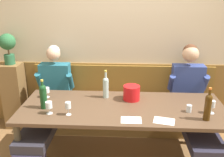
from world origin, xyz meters
The scene contains 19 objects.
room_wall_back centered at (0.00, 1.09, 1.40)m, with size 6.80×0.08×2.80m, color beige.
wood_wainscot_panel centered at (0.00, 1.04, 0.48)m, with size 6.80×0.03×0.96m, color brown.
wall_bench centered at (0.00, 0.83, 0.28)m, with size 2.62×0.42×0.94m.
dining_table centered at (0.00, 0.10, 0.65)m, with size 2.32×0.90×0.72m.
person_left_seat centered at (-0.96, 0.41, 0.59)m, with size 0.52×1.33×1.27m.
person_center_right_seat centered at (0.88, 0.42, 0.62)m, with size 0.53×1.34×1.30m.
ice_bucket centered at (0.10, 0.30, 0.81)m, with size 0.20×0.20×0.18m, color red.
wine_bottle_clear_water centered at (0.86, -0.16, 0.88)m, with size 0.07×0.07×0.35m.
wine_bottle_green_tall centered at (-0.88, 0.02, 0.87)m, with size 0.08×0.08×0.34m.
wine_bottle_amber_mid centered at (-0.21, 0.35, 0.87)m, with size 0.07×0.07×0.35m.
wine_glass_mid_left centered at (-0.94, 0.31, 0.81)m, with size 0.08×0.08×0.13m.
wine_glass_by_bottle centered at (-0.57, -0.13, 0.83)m, with size 0.06×0.06×0.15m.
wine_glass_mid_right centered at (0.96, -0.01, 0.82)m, with size 0.07×0.07×0.15m.
wine_glass_center_front centered at (-0.78, -0.11, 0.82)m, with size 0.07×0.07×0.14m.
water_tumbler_center centered at (0.72, 0.01, 0.76)m, with size 0.06×0.06×0.08m, color silver.
tasting_sheet_left_guest centered at (0.43, -0.21, 0.72)m, with size 0.21×0.15×0.00m, color white.
tasting_sheet_right_guest centered at (0.09, -0.21, 0.72)m, with size 0.21×0.15×0.00m, color white.
corner_pedestal centered at (-1.61, 0.86, 0.49)m, with size 0.28×0.28×0.98m, color brown.
potted_plant centered at (-1.61, 0.86, 1.25)m, with size 0.23×0.23×0.43m.
Camera 1 is at (0.02, -2.51, 1.98)m, focal length 40.50 mm.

